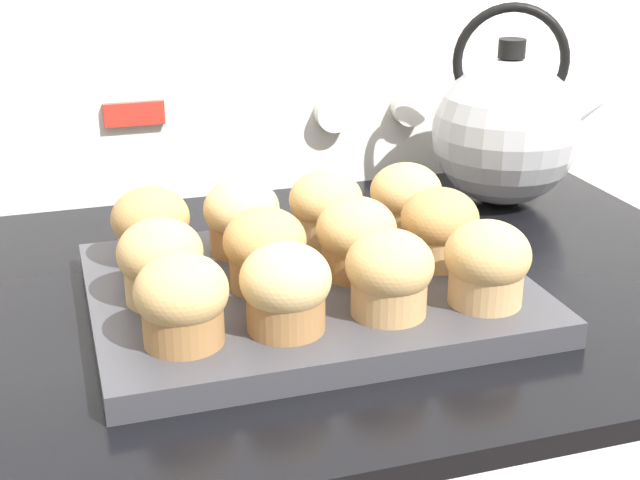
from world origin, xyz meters
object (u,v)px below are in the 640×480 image
(muffin_r0_c2, at_px, (389,274))
(muffin_r1_c1, at_px, (265,250))
(muffin_r1_c3, at_px, (439,227))
(muffin_r2_c1, at_px, (242,217))
(muffin_r0_c1, at_px, (286,288))
(muffin_r2_c0, at_px, (151,226))
(muffin_r0_c3, at_px, (487,264))
(muffin_r1_c0, at_px, (161,262))
(muffin_r0_c0, at_px, (182,301))
(muffin_pan, at_px, (308,292))
(muffin_r1_c2, at_px, (356,238))
(muffin_r2_c2, at_px, (326,207))
(tea_kettle, at_px, (507,129))

(muffin_r0_c2, relative_size, muffin_r1_c1, 1.00)
(muffin_r1_c3, bearing_deg, muffin_r2_c1, 153.96)
(muffin_r0_c1, xyz_separation_m, muffin_r2_c0, (-0.08, 0.16, 0.00))
(muffin_r0_c3, xyz_separation_m, muffin_r1_c0, (-0.25, 0.08, 0.00))
(muffin_r0_c0, bearing_deg, muffin_pan, 33.68)
(muffin_r1_c2, bearing_deg, muffin_r0_c0, -153.80)
(muffin_r2_c2, bearing_deg, muffin_r2_c1, -179.40)
(muffin_r1_c2, bearing_deg, muffin_r1_c3, 1.20)
(muffin_r0_c1, relative_size, muffin_r1_c3, 1.00)
(muffin_r1_c3, height_order, tea_kettle, tea_kettle)
(muffin_r0_c0, xyz_separation_m, muffin_r0_c1, (0.08, -0.00, 0.00))
(muffin_pan, bearing_deg, muffin_r1_c3, 0.96)
(muffin_r0_c0, relative_size, muffin_r0_c2, 1.00)
(muffin_r1_c0, bearing_deg, muffin_r0_c0, -86.56)
(muffin_r1_c0, xyz_separation_m, muffin_r2_c2, (0.17, 0.08, 0.00))
(muffin_r2_c0, relative_size, tea_kettle, 0.31)
(muffin_r2_c1, bearing_deg, muffin_r0_c1, -91.06)
(muffin_r1_c0, bearing_deg, muffin_r2_c2, 26.73)
(muffin_r2_c0, distance_m, muffin_r2_c2, 0.16)
(muffin_r0_c2, bearing_deg, muffin_pan, 117.82)
(muffin_pan, distance_m, muffin_r0_c3, 0.16)
(muffin_r0_c1, bearing_deg, muffin_r0_c2, 1.32)
(muffin_r0_c0, distance_m, muffin_r1_c2, 0.18)
(muffin_r2_c0, height_order, muffin_r2_c2, same)
(muffin_r0_c0, bearing_deg, tea_kettle, 33.56)
(muffin_r1_c0, relative_size, muffin_r2_c0, 1.00)
(muffin_r0_c1, height_order, muffin_r0_c2, same)
(muffin_r0_c1, xyz_separation_m, muffin_r2_c2, (0.08, 0.16, 0.00))
(muffin_r0_c0, height_order, tea_kettle, tea_kettle)
(muffin_r0_c2, height_order, muffin_r1_c3, same)
(muffin_r1_c1, distance_m, muffin_r1_c3, 0.16)
(muffin_r1_c2, bearing_deg, muffin_r2_c1, 135.73)
(muffin_r0_c2, height_order, muffin_r1_c2, same)
(muffin_r0_c2, bearing_deg, muffin_r1_c3, 45.76)
(muffin_r0_c3, bearing_deg, muffin_r1_c0, 161.64)
(muffin_r1_c1, height_order, muffin_r1_c2, same)
(muffin_r0_c2, relative_size, muffin_r2_c2, 1.00)
(muffin_r2_c2, bearing_deg, muffin_r1_c0, -153.27)
(muffin_r1_c1, xyz_separation_m, muffin_r1_c2, (0.08, 0.00, 0.00))
(muffin_r0_c0, distance_m, tea_kettle, 0.49)
(muffin_r0_c3, height_order, muffin_r2_c1, same)
(muffin_r2_c1, distance_m, tea_kettle, 0.35)
(muffin_r1_c2, height_order, muffin_r2_c1, same)
(muffin_r0_c1, height_order, muffin_r1_c1, same)
(muffin_r1_c3, bearing_deg, tea_kettle, 48.62)
(muffin_r0_c0, distance_m, muffin_r1_c3, 0.25)
(muffin_r0_c2, height_order, muffin_r2_c0, same)
(muffin_r0_c2, bearing_deg, muffin_r2_c2, 90.14)
(muffin_r0_c3, distance_m, tea_kettle, 0.32)
(muffin_r0_c2, bearing_deg, muffin_r0_c3, -3.29)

